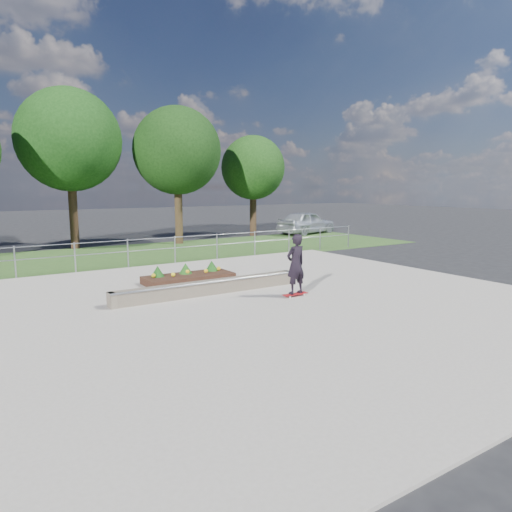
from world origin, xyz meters
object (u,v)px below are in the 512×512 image
Objects in this scene: planter_bed at (188,276)px; parked_car at (306,222)px; grind_ledge at (210,287)px; skateboarder at (296,264)px.

planter_bed is 17.53m from parked_car.
grind_ledge is 2.01m from planter_bed.
planter_bed reaches higher than grind_ledge.
parked_car reaches higher than grind_ledge.
skateboarder is 0.39× the size of parked_car.
planter_bed is at bearing 115.90° from skateboarder.
parked_car is (13.84, 10.75, 0.56)m from planter_bed.
skateboarder reaches higher than grind_ledge.
grind_ledge is 2.66m from skateboarder.
planter_bed is at bearing 84.22° from grind_ledge.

